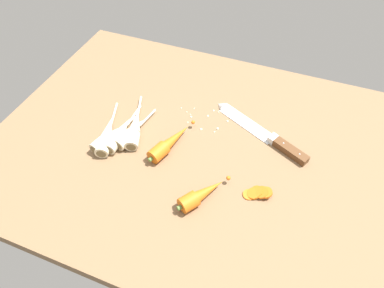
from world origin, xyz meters
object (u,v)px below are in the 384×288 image
(parsnip_mid_left, at_px, (108,138))
(parsnip_front, at_px, (120,134))
(whole_carrot_second, at_px, (201,195))
(parsnip_mid_right, at_px, (134,128))
(chefs_knife, at_px, (257,129))
(parsnip_outer, at_px, (107,135))
(whole_carrot, at_px, (169,143))
(parsnip_back, at_px, (131,133))
(carrot_slice_stack, at_px, (257,193))

(parsnip_mid_left, bearing_deg, parsnip_front, 50.42)
(whole_carrot_second, height_order, parsnip_mid_right, whole_carrot_second)
(chefs_knife, distance_m, parsnip_outer, 0.46)
(chefs_knife, distance_m, whole_carrot, 0.28)
(parsnip_front, height_order, parsnip_mid_left, same)
(parsnip_front, xyz_separation_m, parsnip_outer, (-0.03, -0.02, -0.00))
(parsnip_back, height_order, parsnip_outer, same)
(whole_carrot_second, distance_m, parsnip_mid_right, 0.31)
(whole_carrot_second, relative_size, parsnip_front, 0.69)
(whole_carrot_second, bearing_deg, chefs_knife, 74.84)
(parsnip_front, bearing_deg, parsnip_outer, -149.89)
(parsnip_front, height_order, carrot_slice_stack, parsnip_front)
(whole_carrot, height_order, whole_carrot_second, same)
(parsnip_mid_left, relative_size, carrot_slice_stack, 2.34)
(whole_carrot, bearing_deg, parsnip_back, -178.68)
(whole_carrot, bearing_deg, parsnip_outer, -168.49)
(parsnip_back, bearing_deg, parsnip_mid_right, 82.08)
(whole_carrot_second, xyz_separation_m, parsnip_mid_right, (-0.27, 0.15, -0.00))
(chefs_knife, xyz_separation_m, carrot_slice_stack, (0.06, -0.23, 0.00))
(parsnip_outer, distance_m, carrot_slice_stack, 0.47)
(whole_carrot_second, distance_m, parsnip_mid_left, 0.33)
(whole_carrot_second, height_order, parsnip_mid_left, whole_carrot_second)
(parsnip_mid_left, relative_size, parsnip_mid_right, 0.78)
(parsnip_back, bearing_deg, chefs_knife, 24.90)
(parsnip_mid_right, relative_size, parsnip_outer, 1.03)
(chefs_knife, relative_size, parsnip_front, 1.56)
(parsnip_mid_left, xyz_separation_m, parsnip_outer, (-0.01, 0.01, -0.00))
(parsnip_front, bearing_deg, parsnip_mid_right, 48.54)
(whole_carrot, relative_size, parsnip_back, 1.01)
(whole_carrot_second, xyz_separation_m, carrot_slice_stack, (0.13, 0.07, -0.01))
(parsnip_mid_right, bearing_deg, parsnip_front, -131.46)
(parsnip_front, xyz_separation_m, carrot_slice_stack, (0.43, -0.05, -0.01))
(whole_carrot, relative_size, whole_carrot_second, 1.33)
(carrot_slice_stack, bearing_deg, parsnip_front, 173.85)
(parsnip_outer, bearing_deg, chefs_knife, 25.65)
(whole_carrot, relative_size, carrot_slice_stack, 2.56)
(parsnip_mid_right, distance_m, parsnip_back, 0.02)
(chefs_knife, height_order, parsnip_front, parsnip_front)
(whole_carrot, bearing_deg, parsnip_mid_right, 172.22)
(parsnip_mid_right, distance_m, carrot_slice_stack, 0.41)
(chefs_knife, relative_size, parsnip_mid_right, 1.46)
(chefs_knife, xyz_separation_m, parsnip_outer, (-0.41, -0.20, 0.01))
(parsnip_mid_right, xyz_separation_m, parsnip_outer, (-0.06, -0.05, 0.00))
(parsnip_back, bearing_deg, parsnip_outer, -150.31)
(whole_carrot_second, relative_size, carrot_slice_stack, 1.93)
(whole_carrot_second, relative_size, parsnip_back, 0.76)
(parsnip_outer, bearing_deg, whole_carrot, 11.51)
(parsnip_mid_left, bearing_deg, whole_carrot, 14.96)
(chefs_knife, bearing_deg, whole_carrot, -144.68)
(whole_carrot_second, bearing_deg, parsnip_mid_right, 150.98)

